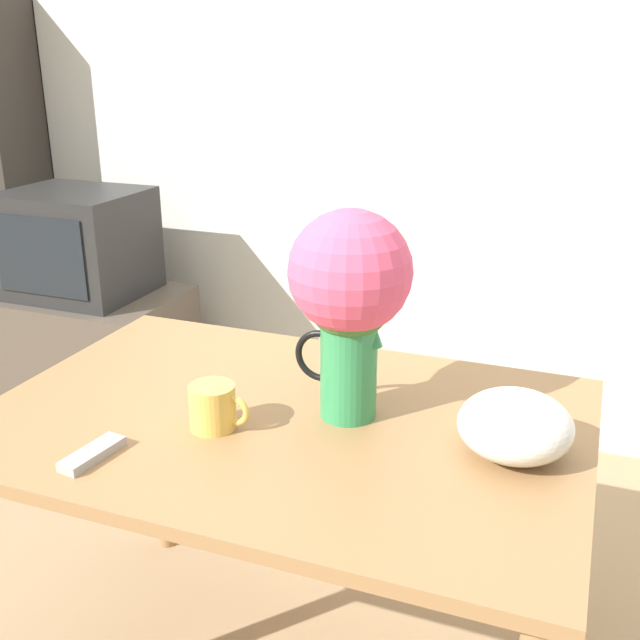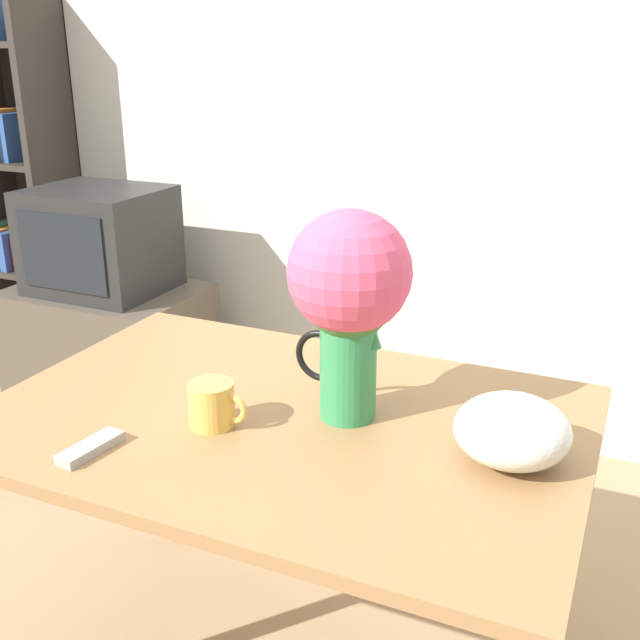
% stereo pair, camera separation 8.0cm
% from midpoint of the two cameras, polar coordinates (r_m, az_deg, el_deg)
% --- Properties ---
extents(wall_back, '(8.00, 0.05, 2.60)m').
position_cam_midpoint_polar(wall_back, '(2.98, 7.71, 15.37)').
color(wall_back, silver).
rests_on(wall_back, ground_plane).
extents(table, '(1.32, 0.90, 0.77)m').
position_cam_midpoint_polar(table, '(1.73, -4.09, -10.30)').
color(table, olive).
rests_on(table, ground_plane).
extents(flower_vase, '(0.26, 0.26, 0.46)m').
position_cam_midpoint_polar(flower_vase, '(1.56, 0.81, 2.30)').
color(flower_vase, '#2D844C').
rests_on(flower_vase, table).
extents(coffee_mug, '(0.14, 0.10, 0.10)m').
position_cam_midpoint_polar(coffee_mug, '(1.62, -9.49, -6.57)').
color(coffee_mug, gold).
rests_on(coffee_mug, table).
extents(white_bowl, '(0.23, 0.23, 0.13)m').
position_cam_midpoint_polar(white_bowl, '(1.53, 13.19, -7.84)').
color(white_bowl, silver).
rests_on(white_bowl, table).
extents(remote_control, '(0.07, 0.15, 0.02)m').
position_cam_midpoint_polar(remote_control, '(1.58, -18.36, -9.68)').
color(remote_control, '#999999').
rests_on(remote_control, table).
extents(tv_stand, '(0.78, 0.54, 0.58)m').
position_cam_midpoint_polar(tv_stand, '(3.36, -17.73, -2.70)').
color(tv_stand, '#4C4238').
rests_on(tv_stand, ground_plane).
extents(tv_set, '(0.53, 0.45, 0.42)m').
position_cam_midpoint_polar(tv_set, '(3.21, -18.70, 5.57)').
color(tv_set, black).
rests_on(tv_set, tv_stand).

